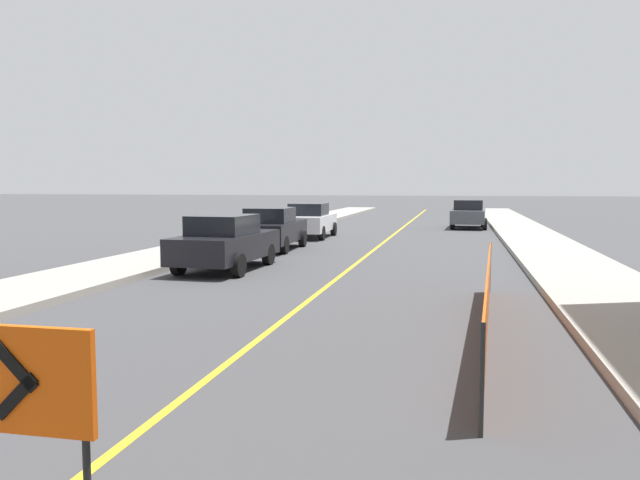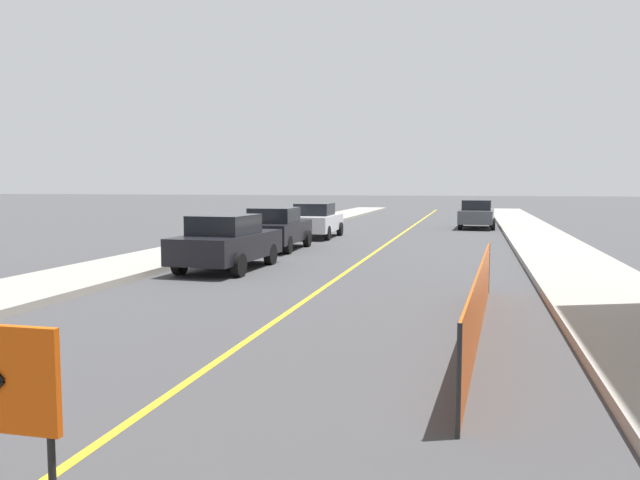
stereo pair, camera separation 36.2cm
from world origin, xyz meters
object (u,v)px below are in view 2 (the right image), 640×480
parked_car_curb_near (227,242)px  parked_car_curb_mid (276,229)px  parked_car_opposite_side (477,214)px  parked_car_curb_far (316,220)px

parked_car_curb_near → parked_car_curb_mid: bearing=95.8°
parked_car_curb_near → parked_car_opposite_side: bearing=72.2°
parked_car_curb_mid → parked_car_curb_near: bearing=-88.6°
parked_car_curb_near → parked_car_opposite_side: (7.07, 19.10, 0.00)m
parked_car_opposite_side → parked_car_curb_near: bearing=-107.5°
parked_car_curb_mid → parked_car_opposite_side: 15.39m
parked_car_curb_far → parked_car_opposite_side: bearing=46.3°
parked_car_curb_far → parked_car_opposite_side: same height
parked_car_curb_near → parked_car_opposite_side: 20.37m
parked_car_curb_far → parked_car_opposite_side: 10.77m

